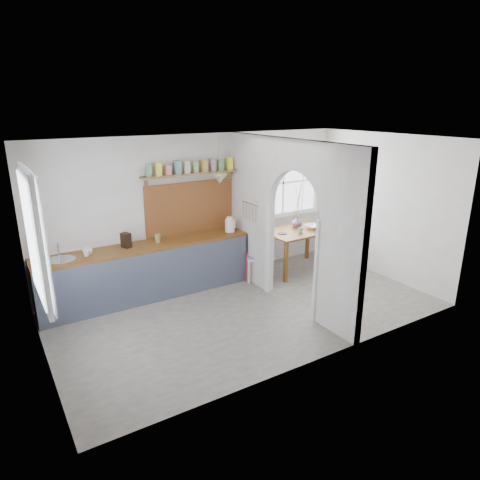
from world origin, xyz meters
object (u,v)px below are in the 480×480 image
chair_left (258,255)px  vase (297,222)px  chair_right (335,240)px  dining_table (297,250)px  kettle (230,224)px

chair_left → vase: bearing=123.0°
vase → chair_left: bearing=-170.3°
chair_right → vase: (-0.88, 0.17, 0.48)m
dining_table → kettle: kettle is taller
kettle → vase: size_ratio=1.25×
chair_left → chair_right: 1.90m
dining_table → vase: vase is taller
chair_left → kettle: size_ratio=3.43×
chair_left → kettle: bearing=-102.9°
chair_left → vase: vase is taller
dining_table → chair_right: 0.98m
kettle → chair_left: bearing=-57.8°
chair_right → chair_left: bearing=65.9°
dining_table → chair_left: bearing=179.2°
kettle → vase: (1.43, -0.13, -0.13)m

